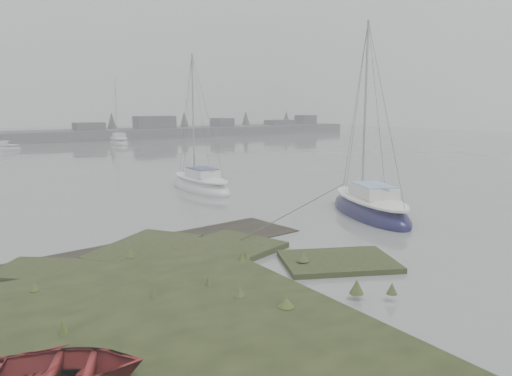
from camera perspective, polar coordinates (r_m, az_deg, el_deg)
The scene contains 6 objects.
ground at distance 43.26m, azimuth -20.09°, elevation 2.26°, with size 160.00×160.00×0.00m, color slate.
far_shoreline at distance 82.54m, azimuth -7.31°, elevation 6.54°, with size 60.00×8.00×4.15m.
sailboat_main at distance 23.56m, azimuth 12.87°, elevation -2.33°, with size 4.54×7.07×9.50m.
sailboat_white at distance 29.91m, azimuth -6.35°, elevation 0.29°, with size 2.03×6.12×8.63m.
sailboat_far_b at distance 67.03m, azimuth -15.40°, elevation 5.12°, with size 3.21×6.75×9.14m.
dinghy at distance 9.80m, azimuth -21.26°, elevation -18.70°, with size 1.98×2.77×0.57m, color maroon.
Camera 1 is at (-10.24, -11.73, 5.03)m, focal length 35.00 mm.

